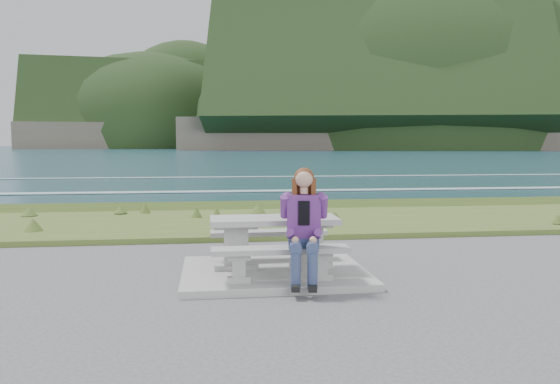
{
  "coord_description": "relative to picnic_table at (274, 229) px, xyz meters",
  "views": [
    {
      "loc": [
        -0.91,
        -7.63,
        1.89
      ],
      "look_at": [
        0.24,
        1.2,
        1.1
      ],
      "focal_mm": 35.0,
      "sensor_mm": 36.0,
      "label": 1
    }
  ],
  "objects": [
    {
      "name": "concrete_slab",
      "position": [
        -0.0,
        0.0,
        -0.63
      ],
      "size": [
        2.6,
        2.1,
        0.1
      ],
      "primitive_type": "cube",
      "color": "#A4A49F",
      "rests_on": "ground"
    },
    {
      "name": "seated_woman",
      "position": [
        0.29,
        -0.84,
        -0.04
      ],
      "size": [
        0.53,
        0.8,
        1.48
      ],
      "rotation": [
        0.0,
        0.0,
        -0.16
      ],
      "color": "navy",
      "rests_on": "concrete_slab"
    },
    {
      "name": "headland_range",
      "position": [
        190.35,
        398.33,
        9.24
      ],
      "size": [
        729.83,
        363.95,
        196.35
      ],
      "color": "brown",
      "rests_on": "ground"
    },
    {
      "name": "bench_landward",
      "position": [
        0.0,
        -0.7,
        -0.23
      ],
      "size": [
        1.8,
        0.35,
        0.45
      ],
      "color": "#A4A49F",
      "rests_on": "concrete_slab"
    },
    {
      "name": "grass_verge",
      "position": [
        -0.0,
        5.0,
        -0.68
      ],
      "size": [
        160.0,
        4.5,
        0.22
      ],
      "primitive_type": "cube",
      "color": "#365821",
      "rests_on": "ground"
    },
    {
      "name": "bench_seaward",
      "position": [
        0.0,
        0.7,
        -0.23
      ],
      "size": [
        1.8,
        0.35,
        0.45
      ],
      "color": "#A4A49F",
      "rests_on": "concrete_slab"
    },
    {
      "name": "shore_drop",
      "position": [
        -0.0,
        7.9,
        -0.68
      ],
      "size": [
        160.0,
        0.8,
        2.2
      ],
      "primitive_type": "cube",
      "color": "brown",
      "rests_on": "ground"
    },
    {
      "name": "ocean",
      "position": [
        -0.0,
        25.09,
        -2.42
      ],
      "size": [
        1600.0,
        1600.0,
        0.09
      ],
      "color": "#1C4351",
      "rests_on": "ground"
    },
    {
      "name": "picnic_table",
      "position": [
        0.0,
        0.0,
        0.0
      ],
      "size": [
        1.8,
        0.75,
        0.75
      ],
      "color": "#A4A49F",
      "rests_on": "concrete_slab"
    }
  ]
}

